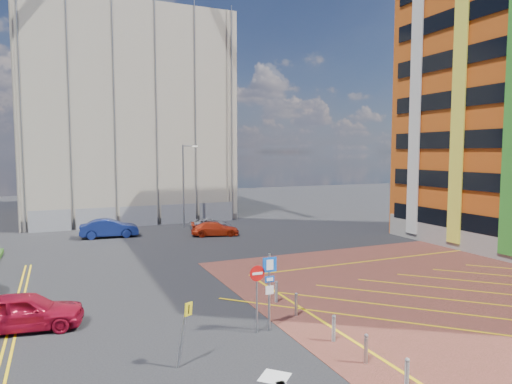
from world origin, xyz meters
TOP-DOWN VIEW (x-y plane):
  - ground at (0.00, 0.00)m, footprint 140.00×140.00m
  - lamp_back at (4.08, 28.00)m, footprint 1.53×0.16m
  - sign_cluster at (0.30, 0.98)m, footprint 1.17×0.12m
  - warning_sign at (-3.48, -0.72)m, footprint 0.63×0.39m
  - bollard_row at (2.30, -1.67)m, footprint 0.14×11.14m
  - construction_building at (0.00, 40.00)m, footprint 21.20×19.20m
  - construction_fence at (1.00, 30.00)m, footprint 21.60×0.06m
  - car_red_left at (-8.67, 5.08)m, footprint 4.82×2.54m
  - car_blue_back at (-3.31, 24.98)m, footprint 4.93×2.09m
  - car_red_back at (5.24, 22.10)m, footprint 4.45×2.70m
  - car_silver_back at (5.76, 25.10)m, footprint 4.20×2.49m

SIDE VIEW (x-z plane):
  - ground at x=0.00m, z-range 0.00..0.00m
  - bollard_row at x=2.30m, z-range 0.02..0.92m
  - car_silver_back at x=5.76m, z-range 0.00..1.09m
  - car_red_back at x=5.24m, z-range 0.00..1.21m
  - car_red_left at x=-8.67m, z-range 0.00..1.56m
  - car_blue_back at x=-3.31m, z-range 0.00..1.58m
  - construction_fence at x=1.00m, z-range 0.00..2.00m
  - warning_sign at x=-3.48m, z-range 0.30..2.55m
  - sign_cluster at x=0.30m, z-range 0.35..3.55m
  - lamp_back at x=4.08m, z-range 0.36..8.36m
  - construction_building at x=0.00m, z-range 0.00..22.00m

